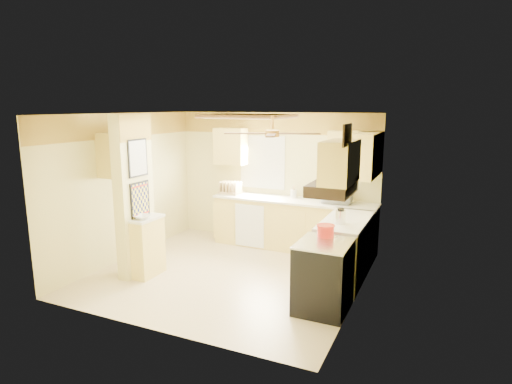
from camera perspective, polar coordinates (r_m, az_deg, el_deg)
The scene contains 34 objects.
floor at distance 6.91m, azimuth -3.58°, elevation -10.86°, with size 4.00×4.00×0.00m, color beige.
ceiling at distance 6.40m, azimuth -3.86°, elevation 10.34°, with size 4.00×4.00×0.00m, color white.
wall_back at distance 8.24m, azimuth 2.50°, elevation 1.84°, with size 4.00×4.00×0.00m, color #DED388.
wall_front at distance 4.99m, azimuth -14.01°, elevation -4.81°, with size 4.00×4.00×0.00m, color #DED388.
wall_left at distance 7.67m, azimuth -17.03°, elevation 0.64°, with size 3.80×3.80×0.00m, color #DED388.
wall_right at distance 5.89m, azimuth 13.75°, elevation -2.33°, with size 3.80×3.80×0.00m, color #DED388.
wallpaper_border at distance 8.11m, azimuth 2.51°, elevation 9.16°, with size 4.00×0.02×0.40m, color yellow.
partition_column at distance 6.84m, azimuth -15.95°, elevation -0.55°, with size 0.20×0.70×2.50m, color #DED388.
partition_ledge at distance 6.91m, azimuth -14.18°, elevation -7.22°, with size 0.25×0.55×0.90m, color #FFED7B.
ledge_top at distance 6.78m, azimuth -14.37°, elevation -3.45°, with size 0.28×0.58×0.04m, color white.
lower_cabinets_back at distance 7.97m, azimuth 4.99°, elevation -4.42°, with size 3.00×0.60×0.90m, color #FFED7B.
lower_cabinets_right at distance 6.74m, azimuth 11.87°, elevation -7.60°, with size 0.60×1.40×0.90m, color #FFED7B.
countertop_back at distance 7.84m, azimuth 5.03°, elevation -1.13°, with size 3.04×0.64×0.04m, color white.
countertop_right at distance 6.60m, azimuth 11.95°, elevation -3.73°, with size 0.64×1.44×0.04m, color white.
dishwasher_panel at distance 7.97m, azimuth -0.87°, elevation -4.53°, with size 0.58×0.02×0.80m, color white.
window at distance 8.27m, azimuth 0.87°, elevation 4.00°, with size 0.92×0.02×1.02m.
upper_cab_back_left at distance 8.35m, azimuth -3.37°, elevation 6.12°, with size 0.60×0.35×0.70m, color #FFED7B.
upper_cab_back_right at distance 7.55m, azimuth 13.06°, elevation 5.29°, with size 0.90×0.35×0.70m, color #FFED7B.
upper_cab_right at distance 7.04m, azimuth 14.49°, elevation 4.79°, with size 0.35×1.00×0.70m, color #FFED7B.
upper_cab_left_wall at distance 7.28m, azimuth -17.55°, elevation 4.84°, with size 0.35×0.75×0.70m, color #FFED7B.
upper_cab_over_stove at distance 5.27m, azimuth 11.11°, elevation 3.94°, with size 0.35×0.76×0.52m, color #FFED7B.
stove at distance 5.69m, azimuth 8.98°, elevation -11.00°, with size 0.68×0.77×0.92m.
range_hood at distance 5.34m, azimuth 10.09°, elevation 0.49°, with size 0.50×0.76×0.14m, color black.
poster_menu at distance 6.68m, azimuth -15.49°, elevation 4.41°, with size 0.02×0.42×0.57m.
poster_nashville at distance 6.78m, azimuth -15.20°, elevation -1.05°, with size 0.02×0.42×0.57m.
ceiling_light_panel at distance 6.80m, azimuth -1.08°, elevation 10.05°, with size 1.35×0.95×0.06m.
ceiling_fan at distance 5.35m, azimuth 2.16°, elevation 7.86°, with size 1.15×1.15×0.26m.
vent_grate at distance 4.86m, azimuth 12.10°, elevation 7.44°, with size 0.02×0.40×0.25m, color black.
microwave at distance 7.61m, azimuth 10.80°, elevation -0.48°, with size 0.49×0.33×0.27m, color white.
bowl at distance 6.69m, azimuth -14.96°, elevation -3.24°, with size 0.24×0.24×0.06m, color white.
dutch_oven at distance 5.75m, azimuth 9.26°, elevation -5.11°, with size 0.24×0.24×0.16m.
kettle at distance 6.30m, azimuth 11.22°, elevation -3.24°, with size 0.15×0.15×0.23m.
dish_rack at distance 8.34m, azimuth -3.43°, elevation 0.38°, with size 0.42×0.32×0.23m.
utensil_crock at distance 7.98m, azimuth 5.04°, elevation -0.21°, with size 0.12×0.12×0.23m.
Camera 1 is at (3.01, -5.64, 2.61)m, focal length 30.00 mm.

